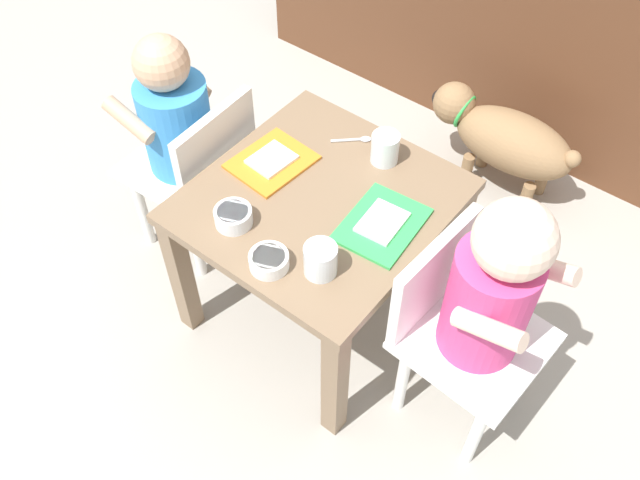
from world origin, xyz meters
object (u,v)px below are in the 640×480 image
at_px(dog, 504,137).
at_px(water_cup_left, 320,261).
at_px(water_cup_right, 385,150).
at_px(seated_child_left, 180,127).
at_px(seated_child_right, 486,296).
at_px(spoon_by_left_tray, 355,140).
at_px(food_tray_right, 382,224).
at_px(dining_table, 320,220).
at_px(food_tray_left, 272,161).
at_px(cereal_bowl_left_side, 269,260).
at_px(veggie_bowl_far, 233,216).

xyz_separation_m(dog, water_cup_left, (-0.01, -0.86, 0.27)).
distance_m(dog, water_cup_right, 0.59).
bearing_deg(seated_child_left, seated_child_right, 0.08).
distance_m(seated_child_left, spoon_by_left_tray, 0.44).
relative_size(food_tray_right, water_cup_left, 2.90).
xyz_separation_m(dining_table, spoon_by_left_tray, (-0.05, 0.20, 0.08)).
height_order(seated_child_right, water_cup_left, seated_child_right).
distance_m(food_tray_right, water_cup_left, 0.18).
bearing_deg(seated_child_right, seated_child_left, -179.92).
distance_m(food_tray_left, food_tray_right, 0.31).
bearing_deg(cereal_bowl_left_side, water_cup_left, 31.32).
distance_m(veggie_bowl_far, spoon_by_left_tray, 0.38).
bearing_deg(seated_child_right, dog, 112.08).
xyz_separation_m(dining_table, seated_child_left, (-0.43, -0.02, 0.07)).
xyz_separation_m(food_tray_left, food_tray_right, (0.31, 0.00, 0.00)).
xyz_separation_m(food_tray_right, veggie_bowl_far, (-0.26, -0.19, 0.01)).
bearing_deg(dining_table, food_tray_right, 6.15).
height_order(dog, veggie_bowl_far, veggie_bowl_far).
xyz_separation_m(seated_child_left, food_tray_left, (0.27, 0.04, 0.02)).
relative_size(seated_child_left, spoon_by_left_tray, 8.22).
distance_m(seated_child_right, spoon_by_left_tray, 0.53).
distance_m(dog, spoon_by_left_tray, 0.58).
distance_m(dining_table, water_cup_right, 0.22).
relative_size(seated_child_left, veggie_bowl_far, 8.05).
bearing_deg(food_tray_left, food_tray_right, 0.00).
relative_size(dog, water_cup_left, 6.69).
height_order(seated_child_left, food_tray_right, seated_child_left).
bearing_deg(water_cup_left, food_tray_right, 80.93).
bearing_deg(water_cup_right, spoon_by_left_tray, 171.84).
height_order(seated_child_right, dog, seated_child_right).
height_order(veggie_bowl_far, cereal_bowl_left_side, veggie_bowl_far).
height_order(dining_table, food_tray_right, food_tray_right).
height_order(dog, water_cup_right, water_cup_right).
bearing_deg(seated_child_left, water_cup_right, 23.89).
relative_size(dining_table, food_tray_left, 2.88).
height_order(food_tray_right, water_cup_left, water_cup_left).
height_order(food_tray_left, veggie_bowl_far, veggie_bowl_far).
bearing_deg(water_cup_right, food_tray_left, -139.44).
distance_m(food_tray_left, spoon_by_left_tray, 0.21).
bearing_deg(water_cup_right, seated_child_left, -156.11).
bearing_deg(water_cup_right, food_tray_right, -56.42).
distance_m(seated_child_left, cereal_bowl_left_side, 0.51).
bearing_deg(dog, spoon_by_left_tray, -110.43).
bearing_deg(spoon_by_left_tray, seated_child_right, -24.75).
bearing_deg(food_tray_right, water_cup_right, 123.58).
height_order(seated_child_left, water_cup_right, seated_child_left).
xyz_separation_m(seated_child_right, food_tray_left, (-0.59, 0.04, -0.01)).
distance_m(seated_child_left, dog, 0.94).
height_order(dining_table, veggie_bowl_far, veggie_bowl_far).
relative_size(seated_child_right, veggie_bowl_far, 8.54).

